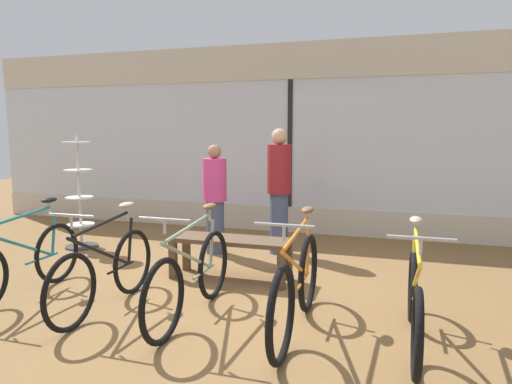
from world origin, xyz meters
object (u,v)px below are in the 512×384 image
at_px(bicycle_right, 297,287).
at_px(customer_by_window, 215,197).
at_px(bicycle_left, 106,271).
at_px(accessory_rack, 80,202).
at_px(bicycle_center, 192,277).
at_px(customer_near_rack, 279,188).
at_px(display_bench, 230,246).
at_px(bicycle_far_right, 415,302).
at_px(bicycle_far_left, 23,262).

distance_m(bicycle_right, customer_by_window, 2.81).
height_order(bicycle_right, customer_by_window, customer_by_window).
bearing_deg(bicycle_left, accessory_rack, 132.96).
distance_m(bicycle_center, customer_by_window, 2.33).
bearing_deg(customer_near_rack, bicycle_right, -72.29).
bearing_deg(accessory_rack, bicycle_left, -47.04).
bearing_deg(display_bench, bicycle_far_right, -29.43).
distance_m(bicycle_left, customer_near_rack, 2.81).
relative_size(display_bench, customer_by_window, 0.90).
bearing_deg(accessory_rack, customer_near_rack, 10.86).
bearing_deg(display_bench, customer_by_window, 120.80).
height_order(bicycle_right, display_bench, bicycle_right).
height_order(bicycle_far_right, accessory_rack, accessory_rack).
bearing_deg(bicycle_center, bicycle_far_left, -178.67).
bearing_deg(bicycle_far_left, customer_near_rack, 49.64).
bearing_deg(bicycle_left, bicycle_right, 1.11).
height_order(bicycle_center, accessory_rack, accessory_rack).
relative_size(customer_near_rack, customer_by_window, 1.14).
xyz_separation_m(bicycle_center, customer_by_window, (-0.66, 2.19, 0.42)).
xyz_separation_m(bicycle_far_left, display_bench, (1.87, 1.20, 0.02)).
bearing_deg(bicycle_center, display_bench, 92.18).
xyz_separation_m(bicycle_far_left, customer_near_rack, (2.13, 2.50, 0.56)).
bearing_deg(bicycle_left, customer_near_rack, 66.51).
distance_m(bicycle_far_right, customer_near_rack, 3.06).
xyz_separation_m(display_bench, customer_by_window, (-0.62, 1.04, 0.40)).
bearing_deg(bicycle_center, customer_near_rack, 85.12).
height_order(bicycle_far_left, bicycle_left, bicycle_left).
bearing_deg(accessory_rack, customer_by_window, 8.13).
bearing_deg(bicycle_far_left, bicycle_right, 0.24).
height_order(bicycle_center, customer_by_window, customer_by_window).
bearing_deg(display_bench, customer_near_rack, 79.00).
distance_m(display_bench, customer_near_rack, 1.43).
relative_size(accessory_rack, customer_by_window, 1.08).
height_order(bicycle_far_left, customer_near_rack, customer_near_rack).
bearing_deg(bicycle_far_right, customer_near_rack, 125.77).
height_order(bicycle_far_left, customer_by_window, customer_by_window).
distance_m(customer_near_rack, customer_by_window, 0.92).
distance_m(bicycle_far_left, customer_by_window, 2.60).
bearing_deg(bicycle_center, accessory_rack, 145.10).
xyz_separation_m(bicycle_center, customer_near_rack, (0.21, 2.46, 0.55)).
bearing_deg(accessory_rack, bicycle_far_right, -21.84).
bearing_deg(customer_near_rack, display_bench, -101.00).
bearing_deg(bicycle_right, bicycle_left, -178.89).
bearing_deg(customer_by_window, accessory_rack, -171.87).
bearing_deg(bicycle_far_left, bicycle_far_right, 0.92).
bearing_deg(customer_by_window, bicycle_left, -95.72).
bearing_deg(bicycle_far_right, customer_by_window, 140.45).
height_order(bicycle_left, customer_near_rack, customer_near_rack).
bearing_deg(bicycle_left, display_bench, 55.35).
xyz_separation_m(bicycle_far_left, bicycle_far_right, (3.89, 0.06, -0.02)).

